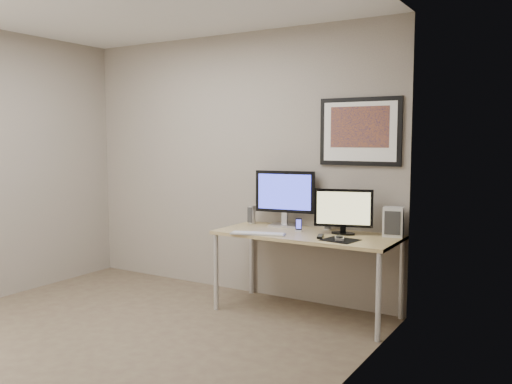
# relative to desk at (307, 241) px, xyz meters

# --- Properties ---
(floor) EXTENTS (3.60, 3.60, 0.00)m
(floor) POSITION_rel_desk_xyz_m (-1.00, -1.35, -0.66)
(floor) COLOR brown
(floor) RESTS_ON ground
(room) EXTENTS (3.60, 3.60, 3.60)m
(room) POSITION_rel_desk_xyz_m (-1.00, -0.90, 0.98)
(room) COLOR white
(room) RESTS_ON ground
(desk) EXTENTS (1.60, 0.70, 0.73)m
(desk) POSITION_rel_desk_xyz_m (0.00, 0.00, 0.00)
(desk) COLOR olive
(desk) RESTS_ON floor
(framed_art) EXTENTS (0.75, 0.04, 0.60)m
(framed_art) POSITION_rel_desk_xyz_m (0.35, 0.33, 0.96)
(framed_art) COLOR black
(framed_art) RESTS_ON room
(monitor_large) EXTENTS (0.58, 0.23, 0.53)m
(monitor_large) POSITION_rel_desk_xyz_m (-0.34, 0.22, 0.36)
(monitor_large) COLOR silver
(monitor_large) RESTS_ON desk
(monitor_tv) EXTENTS (0.49, 0.18, 0.40)m
(monitor_tv) POSITION_rel_desk_xyz_m (0.30, 0.11, 0.28)
(monitor_tv) COLOR black
(monitor_tv) RESTS_ON desk
(speaker_left) EXTENTS (0.08, 0.08, 0.18)m
(speaker_left) POSITION_rel_desk_xyz_m (-0.69, 0.21, 0.15)
(speaker_left) COLOR silver
(speaker_left) RESTS_ON desk
(speaker_right) EXTENTS (0.09, 0.09, 0.18)m
(speaker_right) POSITION_rel_desk_xyz_m (0.09, 0.26, 0.16)
(speaker_right) COLOR silver
(speaker_right) RESTS_ON desk
(phone_dock) EXTENTS (0.07, 0.07, 0.12)m
(phone_dock) POSITION_rel_desk_xyz_m (-0.10, 0.05, 0.13)
(phone_dock) COLOR black
(phone_dock) RESTS_ON desk
(keyboard) EXTENTS (0.49, 0.26, 0.02)m
(keyboard) POSITION_rel_desk_xyz_m (-0.34, -0.28, 0.07)
(keyboard) COLOR #BBBBC0
(keyboard) RESTS_ON desk
(mousepad) EXTENTS (0.30, 0.28, 0.00)m
(mousepad) POSITION_rel_desk_xyz_m (0.38, -0.16, 0.07)
(mousepad) COLOR black
(mousepad) RESTS_ON desk
(mouse) EXTENTS (0.11, 0.13, 0.04)m
(mouse) POSITION_rel_desk_xyz_m (0.37, -0.16, 0.09)
(mouse) COLOR black
(mouse) RESTS_ON mousepad
(remote) EXTENTS (0.09, 0.17, 0.02)m
(remote) POSITION_rel_desk_xyz_m (0.18, -0.12, 0.08)
(remote) COLOR black
(remote) RESTS_ON desk
(fan_unit) EXTENTS (0.18, 0.15, 0.25)m
(fan_unit) POSITION_rel_desk_xyz_m (0.70, 0.22, 0.19)
(fan_unit) COLOR silver
(fan_unit) RESTS_ON desk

